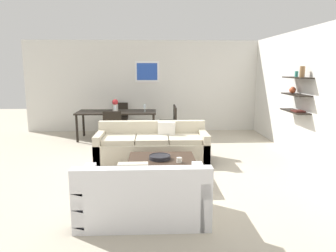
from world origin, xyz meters
The scene contains 17 objects.
ground_plane centered at (0.00, 0.00, 0.00)m, with size 18.00×18.00×0.00m, color #BCB29E.
back_wall_unit centered at (0.29, 3.53, 1.35)m, with size 8.40×0.09×2.70m.
right_wall_shelf_unit centered at (3.03, 0.60, 1.35)m, with size 0.34×8.20×2.70m.
sofa_beige centered at (-0.13, 0.34, 0.29)m, with size 2.27×0.90×0.78m.
loveseat_white centered at (-0.23, -2.22, 0.29)m, with size 1.61×0.90×0.78m.
coffee_table centered at (0.03, -0.93, 0.19)m, with size 1.13×1.08×0.38m.
decorative_bowl centered at (0.00, -0.87, 0.42)m, with size 0.37×0.37×0.07m.
candle_jar centered at (0.31, -1.07, 0.42)m, with size 0.09×0.09×0.08m, color silver.
dining_table centered at (-1.10, 2.44, 0.68)m, with size 2.10×0.88×0.75m.
dining_chair_head centered at (-1.10, 3.29, 0.50)m, with size 0.44×0.44×0.88m.
dining_chair_right_far centered at (0.36, 2.64, 0.50)m, with size 0.44×0.44×0.88m.
dining_chair_foot centered at (-1.10, 1.59, 0.50)m, with size 0.44×0.44×0.88m.
dining_chair_right_near centered at (0.36, 2.24, 0.50)m, with size 0.44×0.44×0.88m.
wine_glass_right_far centered at (-0.34, 2.55, 0.88)m, with size 0.06×0.06×0.18m.
wine_glass_foot centered at (-1.10, 2.06, 0.88)m, with size 0.06×0.06×0.19m.
wine_glass_right_near centered at (-0.34, 2.33, 0.88)m, with size 0.06×0.06×0.18m.
centerpiece_vase centered at (-1.14, 2.49, 0.92)m, with size 0.16×0.16×0.32m.
Camera 1 is at (-0.08, -5.98, 1.89)m, focal length 33.58 mm.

